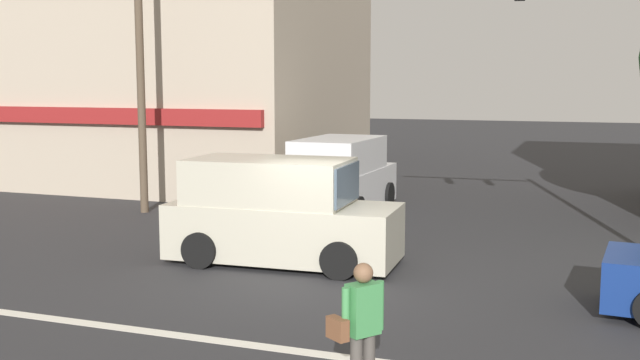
{
  "coord_description": "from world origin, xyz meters",
  "views": [
    {
      "loc": [
        4.6,
        -12.58,
        3.64
      ],
      "look_at": [
        -0.75,
        2.0,
        1.6
      ],
      "focal_mm": 42.0,
      "sensor_mm": 36.0,
      "label": 1
    }
  ],
  "objects_px": {
    "traffic_light_mast": "(633,54)",
    "pedestrian_foreground_with_bag": "(361,327)",
    "van_parked_curbside": "(341,177)",
    "van_crossing_center": "(279,214)",
    "utility_pole_near_left": "(140,59)"
  },
  "relations": [
    {
      "from": "pedestrian_foreground_with_bag",
      "to": "traffic_light_mast",
      "type": "bearing_deg",
      "value": 69.93
    },
    {
      "from": "traffic_light_mast",
      "to": "van_crossing_center",
      "type": "distance_m",
      "value": 7.55
    },
    {
      "from": "traffic_light_mast",
      "to": "van_parked_curbside",
      "type": "height_order",
      "value": "traffic_light_mast"
    },
    {
      "from": "van_crossing_center",
      "to": "pedestrian_foreground_with_bag",
      "type": "distance_m",
      "value": 6.97
    },
    {
      "from": "van_parked_curbside",
      "to": "traffic_light_mast",
      "type": "bearing_deg",
      "value": -27.92
    },
    {
      "from": "utility_pole_near_left",
      "to": "traffic_light_mast",
      "type": "xyz_separation_m",
      "value": [
        12.42,
        -2.04,
        -0.09
      ]
    },
    {
      "from": "van_crossing_center",
      "to": "pedestrian_foreground_with_bag",
      "type": "xyz_separation_m",
      "value": [
        3.56,
        -6.0,
        -0.05
      ]
    },
    {
      "from": "traffic_light_mast",
      "to": "pedestrian_foreground_with_bag",
      "type": "relative_size",
      "value": 3.71
    },
    {
      "from": "pedestrian_foreground_with_bag",
      "to": "van_parked_curbside",
      "type": "bearing_deg",
      "value": 109.5
    },
    {
      "from": "utility_pole_near_left",
      "to": "van_crossing_center",
      "type": "distance_m",
      "value": 7.91
    },
    {
      "from": "utility_pole_near_left",
      "to": "van_crossing_center",
      "type": "bearing_deg",
      "value": -35.03
    },
    {
      "from": "utility_pole_near_left",
      "to": "van_crossing_center",
      "type": "relative_size",
      "value": 1.76
    },
    {
      "from": "utility_pole_near_left",
      "to": "pedestrian_foreground_with_bag",
      "type": "distance_m",
      "value": 14.26
    },
    {
      "from": "van_parked_curbside",
      "to": "pedestrian_foreground_with_bag",
      "type": "distance_m",
      "value": 12.62
    },
    {
      "from": "utility_pole_near_left",
      "to": "traffic_light_mast",
      "type": "height_order",
      "value": "utility_pole_near_left"
    }
  ]
}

